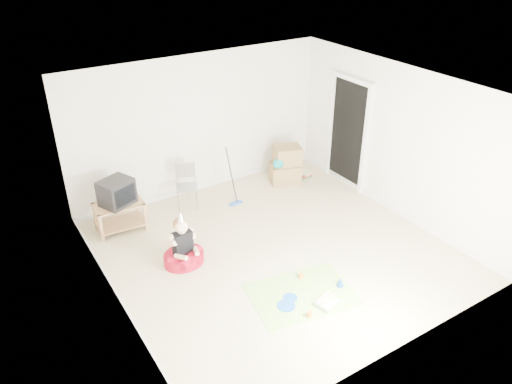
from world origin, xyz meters
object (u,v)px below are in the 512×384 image
seated_woman (183,252)px  birthday_cake (327,303)px  tv_stand (120,214)px  folding_chair (187,187)px  crt_tv (116,192)px  cardboard_boxes (286,165)px

seated_woman → birthday_cake: (1.23, -1.91, -0.16)m
tv_stand → folding_chair: size_ratio=0.99×
tv_stand → folding_chair: folding_chair is taller
crt_tv → seated_woman: crt_tv is taller
seated_woman → birthday_cake: size_ratio=2.85×
cardboard_boxes → birthday_cake: (-1.63, -3.28, -0.32)m
crt_tv → folding_chair: crt_tv is taller
birthday_cake → cardboard_boxes: bearing=63.6°
crt_tv → cardboard_boxes: (3.35, -0.05, -0.36)m
folding_chair → cardboard_boxes: folding_chair is taller
crt_tv → seated_woman: bearing=-93.5°
tv_stand → seated_woman: (0.49, -1.42, -0.09)m
folding_chair → birthday_cake: (0.44, -3.41, -0.36)m
crt_tv → seated_woman: 1.59m
folding_chair → seated_woman: 1.71m
seated_woman → birthday_cake: bearing=-57.3°
seated_woman → folding_chair: bearing=62.5°
tv_stand → cardboard_boxes: cardboard_boxes is taller
crt_tv → tv_stand: bearing=-112.7°
crt_tv → birthday_cake: size_ratio=1.59×
birthday_cake → seated_woman: bearing=122.7°
folding_chair → cardboard_boxes: size_ratio=1.12×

